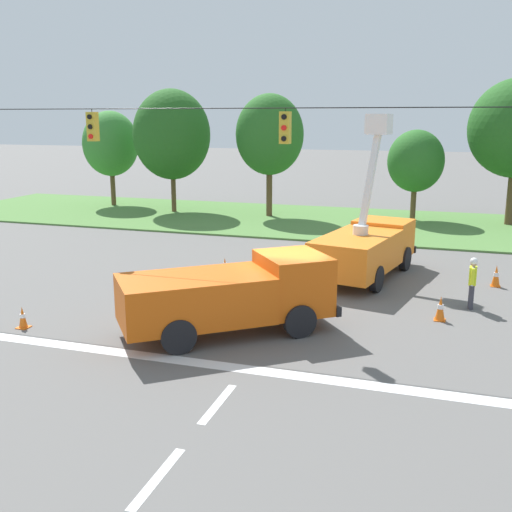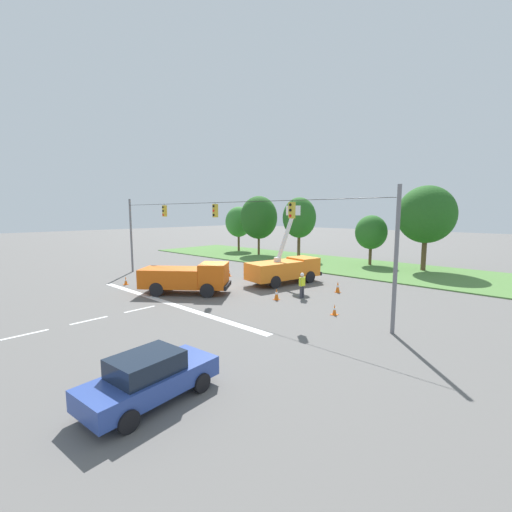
{
  "view_description": "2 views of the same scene",
  "coord_description": "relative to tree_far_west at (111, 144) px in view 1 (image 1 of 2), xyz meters",
  "views": [
    {
      "loc": [
        4.61,
        -17.89,
        6.34
      ],
      "look_at": [
        -1.88,
        2.46,
        1.36
      ],
      "focal_mm": 42.0,
      "sensor_mm": 36.0,
      "label": 1
    },
    {
      "loc": [
        19.08,
        -16.4,
        5.88
      ],
      "look_at": [
        0.55,
        3.6,
        2.41
      ],
      "focal_mm": 24.0,
      "sensor_mm": 36.0,
      "label": 2
    }
  ],
  "objects": [
    {
      "name": "lane_markings",
      "position": [
        18.35,
        -25.87,
        -4.46
      ],
      "size": [
        17.6,
        15.25,
        0.01
      ],
      "color": "silver",
      "rests_on": "ground"
    },
    {
      "name": "grass_verge",
      "position": [
        18.35,
        -2.09,
        -4.42
      ],
      "size": [
        56.0,
        12.0,
        0.1
      ],
      "primitive_type": "cube",
      "color": "#517F3D",
      "rests_on": "ground"
    },
    {
      "name": "road_worker",
      "position": [
        24.01,
        -17.32,
        -3.47
      ],
      "size": [
        0.26,
        0.65,
        1.77
      ],
      "color": "#383842",
      "rests_on": "ground"
    },
    {
      "name": "tree_west",
      "position": [
        5.49,
        -1.46,
        0.72
      ],
      "size": [
        5.05,
        5.16,
        8.14
      ],
      "color": "brown",
      "rests_on": "ground"
    },
    {
      "name": "signal_gantry",
      "position": [
        18.33,
        -20.1,
        -0.04
      ],
      "size": [
        26.2,
        0.33,
        7.2
      ],
      "color": "slate",
      "rests_on": "ground"
    },
    {
      "name": "tree_centre",
      "position": [
        12.13,
        -1.22,
        0.76
      ],
      "size": [
        4.32,
        3.86,
        7.77
      ],
      "color": "brown",
      "rests_on": "ground"
    },
    {
      "name": "traffic_cone_mid_right",
      "position": [
        10.82,
        -23.54,
        -4.14
      ],
      "size": [
        0.36,
        0.36,
        0.68
      ],
      "color": "orange",
      "rests_on": "ground"
    },
    {
      "name": "tree_far_west",
      "position": [
        0.0,
        0.0,
        0.0
      ],
      "size": [
        3.85,
        4.12,
        6.77
      ],
      "color": "brown",
      "rests_on": "ground"
    },
    {
      "name": "tree_east",
      "position": [
        21.07,
        -0.07,
        -0.76
      ],
      "size": [
        3.4,
        3.68,
        5.6
      ],
      "color": "brown",
      "rests_on": "ground"
    },
    {
      "name": "traffic_cone_near_bucket",
      "position": [
        23.04,
        -18.91,
        -4.07
      ],
      "size": [
        0.36,
        0.36,
        0.81
      ],
      "color": "orange",
      "rests_on": "ground"
    },
    {
      "name": "ground_plane",
      "position": [
        18.35,
        -20.09,
        -4.47
      ],
      "size": [
        200.0,
        200.0,
        0.0
      ],
      "primitive_type": "plane",
      "color": "#605E5B"
    },
    {
      "name": "utility_truck_support_near",
      "position": [
        17.07,
        -21.94,
        -3.26
      ],
      "size": [
        6.47,
        5.78,
        2.25
      ],
      "color": "#D6560F",
      "rests_on": "ground"
    },
    {
      "name": "traffic_cone_foreground_left",
      "position": [
        14.33,
        -15.21,
        -4.18
      ],
      "size": [
        0.36,
        0.36,
        0.6
      ],
      "color": "orange",
      "rests_on": "ground"
    },
    {
      "name": "utility_truck_bucket_lift",
      "position": [
        20.04,
        -14.25,
        -3.14
      ],
      "size": [
        3.67,
        6.88,
        6.46
      ],
      "color": "orange",
      "rests_on": "ground"
    },
    {
      "name": "traffic_cone_mid_left",
      "position": [
        25.0,
        -14.15,
        -4.06
      ],
      "size": [
        0.36,
        0.36,
        0.83
      ],
      "color": "orange",
      "rests_on": "ground"
    }
  ]
}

